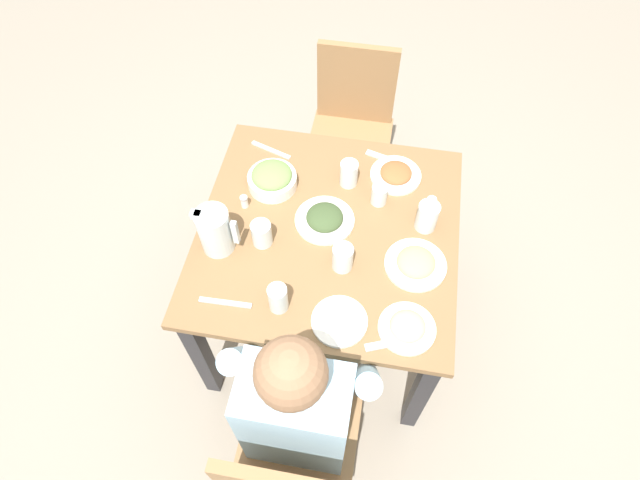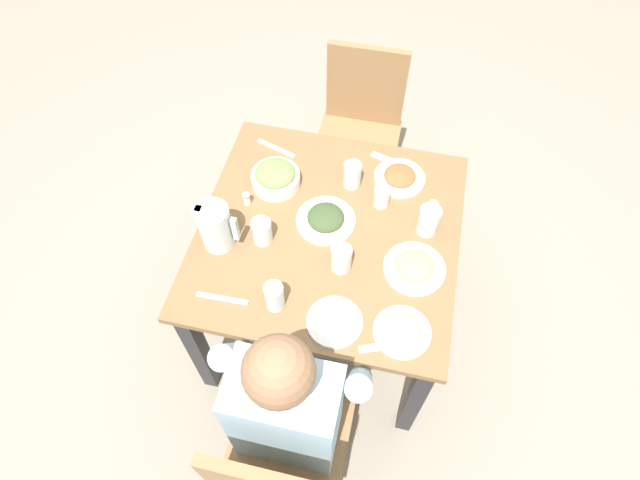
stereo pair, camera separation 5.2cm
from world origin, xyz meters
The scene contains 23 objects.
ground_plane centered at (0.00, 0.00, 0.00)m, with size 8.00×8.00×0.00m, color gray.
dining_table centered at (0.00, 0.00, 0.61)m, with size 0.98×0.98×0.71m.
chair_near centered at (0.02, -0.81, 0.50)m, with size 0.40×0.40×0.88m.
chair_far centered at (-0.01, 0.81, 0.50)m, with size 0.40×0.40×0.88m.
diner_near centered at (0.02, -0.60, 0.64)m, with size 0.48×0.53×1.17m.
water_pitcher centered at (-0.38, -0.14, 0.81)m, with size 0.16×0.12×0.19m.
salad_bowl centered at (-0.25, 0.18, 0.76)m, with size 0.19×0.19×0.09m.
plate_fries centered at (0.33, -0.10, 0.73)m, with size 0.22×0.22×0.05m.
plate_dolmas centered at (-0.02, 0.04, 0.73)m, with size 0.23×0.23×0.05m.
plate_rice_curry centered at (0.22, 0.31, 0.73)m, with size 0.21×0.21×0.04m.
plate_beans centered at (0.33, -0.36, 0.73)m, with size 0.19×0.19×0.05m.
plate_yoghurt centered at (0.10, -0.37, 0.73)m, with size 0.19×0.19×0.04m.
water_glass_near_right centered at (0.04, 0.24, 0.77)m, with size 0.07×0.07×0.11m, color silver.
water_glass_far_left centered at (-0.11, -0.34, 0.77)m, with size 0.07×0.07×0.11m, color silver.
water_glass_center centered at (-0.23, -0.09, 0.77)m, with size 0.07×0.07×0.10m, color silver.
water_glass_far_right centered at (0.17, 0.17, 0.76)m, with size 0.06×0.06×0.09m, color silver.
water_glass_by_pitcher centered at (0.08, -0.15, 0.77)m, with size 0.07×0.07×0.11m, color silver.
oil_carafe centered at (0.36, 0.08, 0.77)m, with size 0.08×0.08×0.16m.
salt_shaker centered at (-0.34, 0.06, 0.74)m, with size 0.03×0.03×0.05m.
fork_near centered at (0.28, -0.42, 0.72)m, with size 0.17×0.03×0.01m, color silver.
knife_near centered at (-0.30, 0.36, 0.72)m, with size 0.18×0.02×0.01m, color silver.
fork_far centered at (0.17, 0.40, 0.72)m, with size 0.17×0.03×0.01m, color silver.
knife_far centered at (-0.30, -0.37, 0.72)m, with size 0.18×0.02×0.01m, color silver.
Camera 2 is at (0.22, -1.12, 2.34)m, focal length 29.55 mm.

